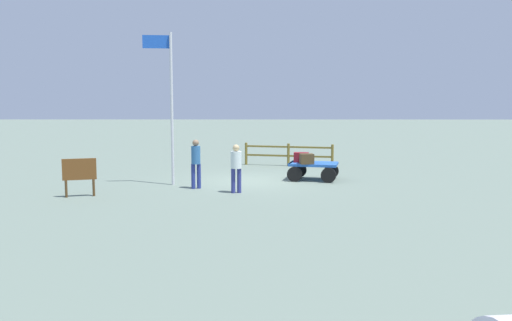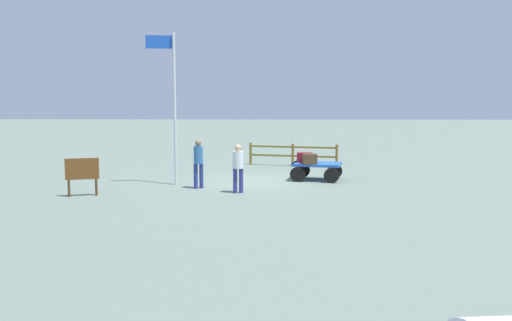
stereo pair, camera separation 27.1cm
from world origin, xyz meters
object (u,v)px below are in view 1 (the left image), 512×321
at_px(suitcase_grey, 301,157).
at_px(signboard, 79,172).
at_px(suitcase_navy, 305,160).
at_px(worker_trailing, 236,164).
at_px(worker_lead, 196,161).
at_px(luggage_cart, 313,167).
at_px(suitcase_maroon, 307,159).
at_px(flagpole, 169,97).

height_order(suitcase_grey, signboard, signboard).
distance_m(suitcase_navy, worker_trailing, 3.75).
distance_m(suitcase_navy, signboard, 8.24).
distance_m(suitcase_grey, worker_lead, 4.40).
xyz_separation_m(suitcase_grey, suitcase_navy, (-0.13, 0.27, -0.06)).
bearing_deg(worker_trailing, suitcase_grey, -128.14).
relative_size(luggage_cart, worker_trailing, 1.30).
xyz_separation_m(suitcase_maroon, signboard, (7.49, 3.19, -0.06)).
bearing_deg(suitcase_grey, worker_lead, 29.75).
bearing_deg(suitcase_navy, suitcase_maroon, 95.07).
relative_size(suitcase_navy, flagpole, 0.08).
xyz_separation_m(flagpole, signboard, (2.48, 2.40, -2.37)).
distance_m(luggage_cart, flagpole, 6.05).
height_order(flagpole, signboard, flagpole).
relative_size(worker_lead, signboard, 1.39).
bearing_deg(luggage_cart, worker_lead, 25.39).
bearing_deg(worker_trailing, worker_lead, -31.17).
bearing_deg(flagpole, luggage_cart, -167.15).
xyz_separation_m(suitcase_navy, signboard, (7.46, 3.49, 0.00)).
relative_size(luggage_cart, suitcase_navy, 4.55).
bearing_deg(luggage_cart, suitcase_grey, -20.14).
distance_m(suitcase_maroon, worker_lead, 4.29).
relative_size(worker_trailing, flagpole, 0.30).
bearing_deg(suitcase_maroon, worker_trailing, 44.09).
height_order(suitcase_maroon, flagpole, flagpole).
height_order(worker_trailing, signboard, worker_trailing).
height_order(worker_trailing, flagpole, flagpole).
relative_size(suitcase_grey, suitcase_navy, 1.33).
xyz_separation_m(worker_trailing, flagpole, (2.45, -1.68, 2.22)).
xyz_separation_m(suitcase_grey, signboard, (7.33, 3.77, -0.06)).
bearing_deg(worker_trailing, flagpole, -34.33).
relative_size(suitcase_navy, signboard, 0.38).
bearing_deg(worker_lead, flagpole, -38.33).
relative_size(luggage_cart, signboard, 1.71).
height_order(suitcase_grey, suitcase_maroon, suitcase_maroon).
bearing_deg(worker_trailing, signboard, 8.34).
distance_m(suitcase_maroon, suitcase_navy, 0.31).
bearing_deg(worker_lead, worker_trailing, 148.83).
bearing_deg(luggage_cart, worker_trailing, 45.53).
bearing_deg(suitcase_navy, suitcase_grey, -63.81).
xyz_separation_m(worker_trailing, signboard, (4.94, 0.72, -0.15)).
xyz_separation_m(suitcase_navy, worker_lead, (3.95, 1.91, 0.18)).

